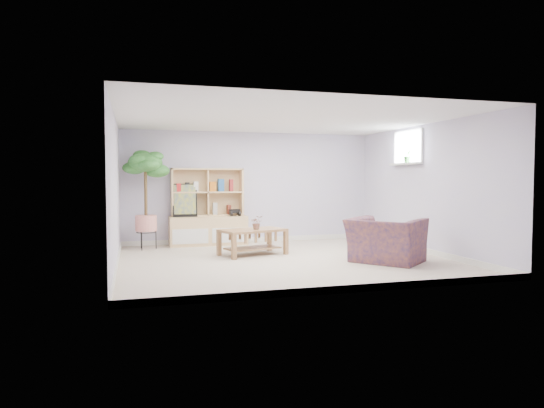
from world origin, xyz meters
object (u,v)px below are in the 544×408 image
object	(u,v)px
floor_tree	(146,200)
armchair	(386,237)
coffee_table	(253,242)
storage_unit	(208,207)

from	to	relation	value
floor_tree	armchair	world-z (taller)	floor_tree
coffee_table	floor_tree	size ratio (longest dim) A/B	0.59
storage_unit	armchair	size ratio (longest dim) A/B	1.42
floor_tree	storage_unit	bearing A→B (deg)	13.23
storage_unit	coffee_table	world-z (taller)	storage_unit
armchair	coffee_table	bearing A→B (deg)	16.12
coffee_table	armchair	bearing A→B (deg)	-52.18
floor_tree	armchair	distance (m)	4.64
floor_tree	armchair	bearing A→B (deg)	-34.73
coffee_table	armchair	world-z (taller)	armchair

